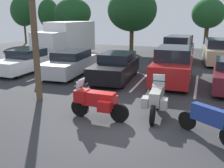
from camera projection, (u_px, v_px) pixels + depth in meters
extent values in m
cube|color=#2D2D30|center=(119.00, 128.00, 8.41)|extent=(44.00, 44.00, 0.10)
cylinder|color=black|center=(80.00, 107.00, 9.17)|extent=(0.67, 0.13, 0.66)
cylinder|color=black|center=(119.00, 113.00, 8.64)|extent=(0.67, 0.13, 0.66)
cube|color=#A51414|center=(99.00, 99.00, 8.79)|extent=(1.15, 0.44, 0.49)
cylinder|color=#B2B2B7|center=(83.00, 97.00, 9.01)|extent=(0.51, 0.08, 1.13)
cylinder|color=black|center=(84.00, 86.00, 8.87)|extent=(0.05, 0.62, 0.04)
cube|color=#A51414|center=(82.00, 95.00, 9.01)|extent=(0.45, 0.51, 0.44)
cube|color=#B2C1CC|center=(80.00, 84.00, 8.91)|extent=(0.17, 0.44, 0.39)
cube|color=#A51414|center=(104.00, 107.00, 8.39)|extent=(0.44, 0.25, 0.36)
cube|color=#A51414|center=(112.00, 100.00, 9.02)|extent=(0.44, 0.25, 0.36)
cylinder|color=black|center=(158.00, 101.00, 9.83)|extent=(0.15, 0.68, 0.67)
cylinder|color=black|center=(153.00, 115.00, 8.44)|extent=(0.15, 0.68, 0.67)
cube|color=gray|center=(156.00, 96.00, 9.02)|extent=(0.42, 1.15, 0.50)
cylinder|color=#B2B2B7|center=(158.00, 92.00, 9.61)|extent=(0.10, 0.52, 1.14)
cylinder|color=black|center=(158.00, 81.00, 9.42)|extent=(0.62, 0.07, 0.04)
cube|color=gray|center=(158.00, 90.00, 9.61)|extent=(0.47, 0.46, 0.45)
cube|color=#B2C1CC|center=(159.00, 79.00, 9.55)|extent=(0.45, 0.18, 0.39)
cube|color=gray|center=(145.00, 102.00, 8.83)|extent=(0.26, 0.45, 0.36)
cube|color=gray|center=(164.00, 104.00, 8.65)|extent=(0.26, 0.45, 0.36)
cylinder|color=black|center=(187.00, 121.00, 8.10)|extent=(0.57, 0.44, 0.61)
cube|color=navy|center=(209.00, 115.00, 7.42)|extent=(1.05, 0.81, 0.51)
cube|color=silver|center=(13.00, 69.00, 17.09)|extent=(0.12, 4.71, 0.01)
cube|color=silver|center=(51.00, 73.00, 16.12)|extent=(0.12, 4.71, 0.01)
cube|color=silver|center=(93.00, 76.00, 15.16)|extent=(0.12, 4.71, 0.01)
cube|color=silver|center=(141.00, 81.00, 14.19)|extent=(0.12, 4.71, 0.01)
cube|color=silver|center=(196.00, 85.00, 13.22)|extent=(0.12, 4.71, 0.01)
cube|color=white|center=(26.00, 63.00, 16.23)|extent=(1.99, 4.67, 0.75)
cube|color=black|center=(27.00, 53.00, 16.25)|extent=(1.75, 2.13, 0.50)
cylinder|color=black|center=(19.00, 73.00, 14.61)|extent=(0.24, 0.63, 0.62)
cylinder|color=black|center=(51.00, 64.00, 17.42)|extent=(0.24, 0.63, 0.62)
cylinder|color=black|center=(32.00, 62.00, 17.98)|extent=(0.24, 0.63, 0.62)
cube|color=#B7B7BC|center=(70.00, 65.00, 15.46)|extent=(2.05, 4.85, 0.79)
cube|color=black|center=(72.00, 54.00, 15.52)|extent=(1.78, 2.50, 0.47)
cylinder|color=black|center=(70.00, 77.00, 13.82)|extent=(0.25, 0.62, 0.61)
cylinder|color=black|center=(45.00, 75.00, 14.26)|extent=(0.25, 0.62, 0.61)
cylinder|color=black|center=(92.00, 66.00, 16.81)|extent=(0.25, 0.62, 0.61)
cylinder|color=black|center=(71.00, 64.00, 17.25)|extent=(0.25, 0.62, 0.61)
cube|color=black|center=(115.00, 69.00, 14.28)|extent=(2.14, 4.73, 0.81)
cube|color=black|center=(117.00, 57.00, 14.51)|extent=(1.86, 2.31, 0.46)
cylinder|color=black|center=(122.00, 82.00, 12.68)|extent=(0.25, 0.65, 0.64)
cylinder|color=black|center=(92.00, 80.00, 13.13)|extent=(0.25, 0.65, 0.64)
cylinder|color=black|center=(135.00, 69.00, 15.59)|extent=(0.25, 0.65, 0.64)
cylinder|color=black|center=(110.00, 68.00, 16.04)|extent=(0.25, 0.65, 0.64)
cube|color=maroon|center=(173.00, 69.00, 13.62)|extent=(2.01, 4.63, 1.03)
cube|color=black|center=(174.00, 53.00, 13.68)|extent=(1.82, 2.76, 0.65)
cylinder|color=black|center=(187.00, 85.00, 12.04)|extent=(0.23, 0.66, 0.66)
cylinder|color=black|center=(152.00, 82.00, 12.56)|extent=(0.23, 0.66, 0.66)
cylinder|color=black|center=(190.00, 72.00, 14.89)|extent=(0.23, 0.66, 0.66)
cylinder|color=black|center=(161.00, 70.00, 15.42)|extent=(0.23, 0.66, 0.66)
cylinder|color=black|center=(215.00, 90.00, 11.39)|extent=(0.25, 0.63, 0.62)
cylinder|color=black|center=(215.00, 76.00, 13.96)|extent=(0.25, 0.63, 0.62)
cube|color=#38383D|center=(177.00, 52.00, 20.02)|extent=(2.30, 4.81, 1.07)
cube|color=black|center=(179.00, 40.00, 20.16)|extent=(2.03, 3.27, 0.68)
cylinder|color=black|center=(185.00, 61.00, 18.40)|extent=(0.27, 0.68, 0.66)
cylinder|color=black|center=(162.00, 59.00, 19.07)|extent=(0.27, 0.68, 0.66)
cylinder|color=black|center=(190.00, 55.00, 21.20)|extent=(0.27, 0.68, 0.66)
cylinder|color=black|center=(170.00, 54.00, 21.86)|extent=(0.27, 0.68, 0.66)
cube|color=#C1B289|center=(217.00, 55.00, 18.78)|extent=(2.13, 4.46, 1.04)
cube|color=black|center=(218.00, 43.00, 18.89)|extent=(1.88, 2.98, 0.62)
cylinder|color=black|center=(207.00, 63.00, 17.73)|extent=(0.26, 0.62, 0.60)
cylinder|color=black|center=(204.00, 57.00, 20.48)|extent=(0.26, 0.62, 0.60)
cube|color=silver|center=(48.00, 44.00, 20.01)|extent=(2.56, 1.99, 1.92)
cube|color=white|center=(71.00, 37.00, 22.58)|extent=(2.87, 4.69, 2.64)
cylinder|color=black|center=(60.00, 56.00, 19.86)|extent=(0.40, 0.93, 0.90)
cylinder|color=black|center=(40.00, 54.00, 20.72)|extent=(0.40, 0.93, 0.90)
cylinder|color=black|center=(87.00, 50.00, 23.33)|extent=(0.40, 0.93, 0.90)
cylinder|color=black|center=(69.00, 49.00, 24.19)|extent=(0.40, 0.93, 0.90)
cylinder|color=#4C3823|center=(131.00, 42.00, 24.43)|extent=(0.39, 0.39, 2.03)
ellipsoid|color=#19421E|center=(132.00, 10.00, 23.63)|extent=(4.62, 4.62, 3.96)
cylinder|color=#4C3823|center=(206.00, 40.00, 25.76)|extent=(0.43, 0.43, 2.25)
ellipsoid|color=#1E4C23|center=(208.00, 13.00, 25.07)|extent=(3.22, 3.22, 2.93)
cylinder|color=#4C3823|center=(74.00, 38.00, 28.16)|extent=(0.27, 0.27, 2.17)
ellipsoid|color=#19421E|center=(73.00, 13.00, 27.45)|extent=(3.94, 3.94, 3.19)
cylinder|color=#4C3823|center=(50.00, 36.00, 32.40)|extent=(0.36, 0.36, 1.93)
ellipsoid|color=#19421E|center=(49.00, 14.00, 31.67)|extent=(2.59, 2.59, 3.57)
cylinder|color=#4C3823|center=(25.00, 35.00, 32.81)|extent=(0.25, 0.25, 2.14)
ellipsoid|color=#19421E|center=(23.00, 11.00, 32.03)|extent=(3.16, 3.16, 3.75)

